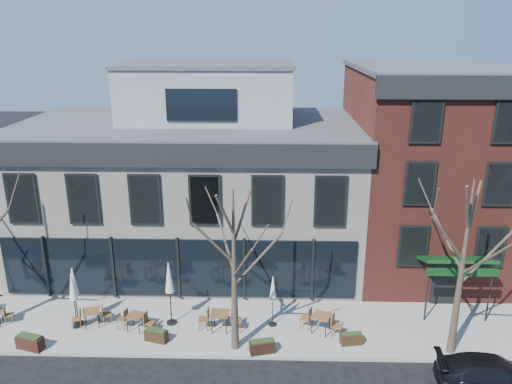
{
  "coord_description": "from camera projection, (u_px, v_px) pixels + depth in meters",
  "views": [
    {
      "loc": [
        4.37,
        -21.85,
        12.94
      ],
      "look_at": [
        3.71,
        2.0,
        5.15
      ],
      "focal_mm": 35.0,
      "sensor_mm": 36.0,
      "label": 1
    }
  ],
  "objects": [
    {
      "name": "ground",
      "position": [
        181.0,
        302.0,
        24.89
      ],
      "size": [
        120.0,
        120.0,
        0.0
      ],
      "primitive_type": "plane",
      "color": "black",
      "rests_on": "ground"
    },
    {
      "name": "sidewalk_front",
      "position": [
        243.0,
        326.0,
        22.74
      ],
      "size": [
        33.5,
        4.7,
        0.15
      ],
      "primitive_type": "cube",
      "color": "gray",
      "rests_on": "ground"
    },
    {
      "name": "sidewalk_side",
      "position": [
        17.0,
        248.0,
        30.86
      ],
      "size": [
        4.5,
        12.0,
        0.15
      ],
      "primitive_type": "cube",
      "color": "gray",
      "rests_on": "ground"
    },
    {
      "name": "corner_building",
      "position": [
        193.0,
        182.0,
        28.24
      ],
      "size": [
        18.39,
        10.39,
        11.1
      ],
      "color": "beige",
      "rests_on": "ground"
    },
    {
      "name": "red_brick_building",
      "position": [
        425.0,
        168.0,
        27.53
      ],
      "size": [
        8.2,
        11.78,
        11.18
      ],
      "color": "maroon",
      "rests_on": "ground"
    },
    {
      "name": "tree_mid",
      "position": [
        234.0,
        270.0,
        19.92
      ],
      "size": [
        3.5,
        3.55,
        7.04
      ],
      "color": "#382B21",
      "rests_on": "sidewalk_front"
    },
    {
      "name": "tree_right",
      "position": [
        462.0,
        267.0,
        19.62
      ],
      "size": [
        3.72,
        3.77,
        7.48
      ],
      "color": "#382B21",
      "rests_on": "sidewalk_front"
    },
    {
      "name": "parked_sedan",
      "position": [
        493.0,
        374.0,
        18.76
      ],
      "size": [
        4.35,
        2.09,
        1.22
      ],
      "primitive_type": "imported",
      "rotation": [
        0.0,
        0.0,
        1.48
      ],
      "color": "black",
      "rests_on": "ground"
    },
    {
      "name": "cafe_set_1",
      "position": [
        92.0,
        316.0,
        22.49
      ],
      "size": [
        1.82,
        0.94,
        0.94
      ],
      "color": "brown",
      "rests_on": "sidewalk_front"
    },
    {
      "name": "cafe_set_2",
      "position": [
        136.0,
        320.0,
        22.15
      ],
      "size": [
        1.83,
        0.86,
        0.94
      ],
      "color": "brown",
      "rests_on": "sidewalk_front"
    },
    {
      "name": "cafe_set_3",
      "position": [
        220.0,
        319.0,
        22.15
      ],
      "size": [
        2.0,
        0.84,
        1.04
      ],
      "color": "brown",
      "rests_on": "sidewalk_front"
    },
    {
      "name": "cafe_set_5",
      "position": [
        321.0,
        321.0,
        22.0
      ],
      "size": [
        1.98,
        1.24,
        1.03
      ],
      "color": "brown",
      "rests_on": "sidewalk_front"
    },
    {
      "name": "umbrella_0",
      "position": [
        74.0,
        285.0,
        22.16
      ],
      "size": [
        0.45,
        0.45,
        2.81
      ],
      "color": "black",
      "rests_on": "sidewalk_front"
    },
    {
      "name": "umbrella_1",
      "position": [
        73.0,
        290.0,
        21.99
      ],
      "size": [
        0.42,
        0.42,
        2.65
      ],
      "color": "black",
      "rests_on": "sidewalk_front"
    },
    {
      "name": "umbrella_2",
      "position": [
        169.0,
        281.0,
        22.14
      ],
      "size": [
        0.49,
        0.49,
        3.06
      ],
      "color": "black",
      "rests_on": "sidewalk_front"
    },
    {
      "name": "umbrella_3",
      "position": [
        273.0,
        291.0,
        22.14
      ],
      "size": [
        0.39,
        0.39,
        2.44
      ],
      "color": "black",
      "rests_on": "sidewalk_front"
    },
    {
      "name": "planter_0",
      "position": [
        30.0,
        342.0,
        20.9
      ],
      "size": [
        1.22,
        0.74,
        0.64
      ],
      "color": "#321810",
      "rests_on": "sidewalk_front"
    },
    {
      "name": "planter_1",
      "position": [
        156.0,
        335.0,
        21.44
      ],
      "size": [
        1.06,
        0.66,
        0.55
      ],
      "color": "black",
      "rests_on": "sidewalk_front"
    },
    {
      "name": "planter_2",
      "position": [
        262.0,
        346.0,
        20.65
      ],
      "size": [
        1.11,
        0.65,
        0.58
      ],
      "color": "black",
      "rests_on": "sidewalk_front"
    },
    {
      "name": "planter_3",
      "position": [
        351.0,
        339.0,
        21.23
      ],
      "size": [
        0.97,
        0.52,
        0.52
      ],
      "color": "#2F1F0F",
      "rests_on": "sidewalk_front"
    }
  ]
}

